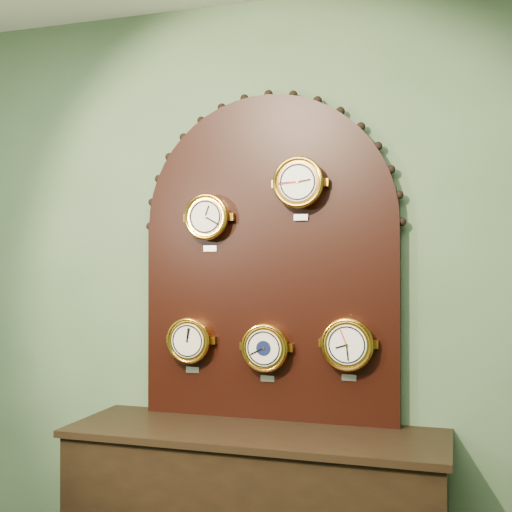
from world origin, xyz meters
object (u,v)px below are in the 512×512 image
(hygrometer, at_px, (190,340))
(tide_clock, at_px, (348,344))
(display_board, at_px, (269,247))
(barometer, at_px, (266,347))
(arabic_clock, at_px, (299,183))
(roman_clock, at_px, (208,217))

(hygrometer, height_order, tide_clock, tide_clock)
(display_board, relative_size, barometer, 5.64)
(arabic_clock, distance_m, tide_clock, 0.75)
(display_board, relative_size, arabic_clock, 5.41)
(roman_clock, distance_m, hygrometer, 0.58)
(roman_clock, height_order, hygrometer, roman_clock)
(arabic_clock, bearing_deg, barometer, 179.94)
(barometer, distance_m, tide_clock, 0.38)
(tide_clock, bearing_deg, arabic_clock, 179.99)
(roman_clock, relative_size, tide_clock, 0.94)
(hygrometer, bearing_deg, arabic_clock, -0.05)
(arabic_clock, bearing_deg, roman_clock, 179.95)
(barometer, xyz_separation_m, tide_clock, (0.37, -0.00, 0.03))
(hygrometer, bearing_deg, barometer, -0.04)
(hygrometer, distance_m, tide_clock, 0.75)
(roman_clock, bearing_deg, barometer, -0.05)
(display_board, height_order, tide_clock, display_board)
(display_board, xyz_separation_m, barometer, (0.00, -0.07, -0.46))
(barometer, bearing_deg, tide_clock, -0.03)
(display_board, relative_size, roman_clock, 5.71)
(display_board, height_order, barometer, display_board)
(roman_clock, relative_size, barometer, 0.99)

